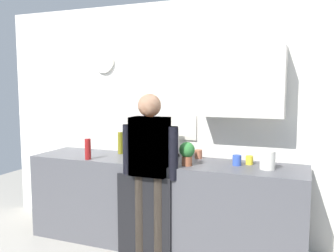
{
  "coord_description": "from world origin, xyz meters",
  "views": [
    {
      "loc": [
        1.39,
        -3.05,
        1.66
      ],
      "look_at": [
        0.09,
        0.25,
        1.27
      ],
      "focal_mm": 38.15,
      "sensor_mm": 36.0,
      "label": 1
    }
  ],
  "objects_px": {
    "bottle_olive_oil": "(120,143)",
    "cup_yellow_cup": "(249,160)",
    "bottle_red_vinegar": "(88,149)",
    "person_guest": "(150,162)",
    "coffee_maker": "(169,144)",
    "person_at_sink": "(150,162)",
    "cup_blue_mug": "(237,160)",
    "storage_canister": "(268,160)",
    "bottle_clear_soda": "(138,145)",
    "cup_terracotta_mug": "(198,154)",
    "potted_plant": "(187,152)"
  },
  "relations": [
    {
      "from": "bottle_olive_oil",
      "to": "person_at_sink",
      "type": "height_order",
      "value": "person_at_sink"
    },
    {
      "from": "coffee_maker",
      "to": "potted_plant",
      "type": "relative_size",
      "value": 1.43
    },
    {
      "from": "person_guest",
      "to": "cup_terracotta_mug",
      "type": "bearing_deg",
      "value": -128.71
    },
    {
      "from": "person_guest",
      "to": "person_at_sink",
      "type": "bearing_deg",
      "value": 180.0
    },
    {
      "from": "bottle_olive_oil",
      "to": "storage_canister",
      "type": "distance_m",
      "value": 1.64
    },
    {
      "from": "bottle_olive_oil",
      "to": "cup_yellow_cup",
      "type": "bearing_deg",
      "value": -1.16
    },
    {
      "from": "coffee_maker",
      "to": "bottle_red_vinegar",
      "type": "relative_size",
      "value": 1.5
    },
    {
      "from": "bottle_clear_soda",
      "to": "person_at_sink",
      "type": "height_order",
      "value": "person_at_sink"
    },
    {
      "from": "bottle_clear_soda",
      "to": "cup_terracotta_mug",
      "type": "bearing_deg",
      "value": 21.58
    },
    {
      "from": "cup_terracotta_mug",
      "to": "storage_canister",
      "type": "relative_size",
      "value": 0.54
    },
    {
      "from": "bottle_red_vinegar",
      "to": "person_at_sink",
      "type": "bearing_deg",
      "value": -4.66
    },
    {
      "from": "bottle_red_vinegar",
      "to": "cup_yellow_cup",
      "type": "xyz_separation_m",
      "value": [
        1.61,
        0.37,
        -0.07
      ]
    },
    {
      "from": "bottle_red_vinegar",
      "to": "cup_terracotta_mug",
      "type": "height_order",
      "value": "bottle_red_vinegar"
    },
    {
      "from": "bottle_clear_soda",
      "to": "cup_yellow_cup",
      "type": "bearing_deg",
      "value": 6.48
    },
    {
      "from": "cup_yellow_cup",
      "to": "cup_terracotta_mug",
      "type": "height_order",
      "value": "cup_terracotta_mug"
    },
    {
      "from": "cup_blue_mug",
      "to": "person_guest",
      "type": "xyz_separation_m",
      "value": [
        -0.77,
        -0.34,
        -0.01
      ]
    },
    {
      "from": "bottle_olive_oil",
      "to": "cup_blue_mug",
      "type": "bearing_deg",
      "value": -4.99
    },
    {
      "from": "cup_blue_mug",
      "to": "coffee_maker",
      "type": "bearing_deg",
      "value": 169.1
    },
    {
      "from": "cup_blue_mug",
      "to": "potted_plant",
      "type": "xyz_separation_m",
      "value": [
        -0.45,
        -0.18,
        0.08
      ]
    },
    {
      "from": "cup_yellow_cup",
      "to": "person_at_sink",
      "type": "height_order",
      "value": "person_at_sink"
    },
    {
      "from": "bottle_red_vinegar",
      "to": "person_guest",
      "type": "height_order",
      "value": "person_guest"
    },
    {
      "from": "cup_blue_mug",
      "to": "bottle_red_vinegar",
      "type": "bearing_deg",
      "value": -169.39
    },
    {
      "from": "cup_blue_mug",
      "to": "bottle_olive_oil",
      "type": "bearing_deg",
      "value": 175.01
    },
    {
      "from": "person_at_sink",
      "to": "person_guest",
      "type": "height_order",
      "value": "same"
    },
    {
      "from": "person_at_sink",
      "to": "person_guest",
      "type": "relative_size",
      "value": 1.0
    },
    {
      "from": "person_guest",
      "to": "storage_canister",
      "type": "bearing_deg",
      "value": -172.44
    },
    {
      "from": "cup_terracotta_mug",
      "to": "storage_canister",
      "type": "height_order",
      "value": "storage_canister"
    },
    {
      "from": "potted_plant",
      "to": "person_guest",
      "type": "height_order",
      "value": "person_guest"
    },
    {
      "from": "coffee_maker",
      "to": "person_guest",
      "type": "height_order",
      "value": "person_guest"
    },
    {
      "from": "coffee_maker",
      "to": "bottle_clear_soda",
      "type": "bearing_deg",
      "value": -145.18
    },
    {
      "from": "bottle_red_vinegar",
      "to": "cup_blue_mug",
      "type": "xyz_separation_m",
      "value": [
        1.5,
        0.28,
        -0.06
      ]
    },
    {
      "from": "coffee_maker",
      "to": "bottle_olive_oil",
      "type": "bearing_deg",
      "value": -177.01
    },
    {
      "from": "bottle_clear_soda",
      "to": "bottle_red_vinegar",
      "type": "distance_m",
      "value": 0.53
    },
    {
      "from": "cup_yellow_cup",
      "to": "cup_blue_mug",
      "type": "height_order",
      "value": "cup_blue_mug"
    },
    {
      "from": "bottle_red_vinegar",
      "to": "cup_blue_mug",
      "type": "height_order",
      "value": "bottle_red_vinegar"
    },
    {
      "from": "bottle_olive_oil",
      "to": "bottle_red_vinegar",
      "type": "relative_size",
      "value": 1.14
    },
    {
      "from": "bottle_clear_soda",
      "to": "cup_yellow_cup",
      "type": "relative_size",
      "value": 3.29
    },
    {
      "from": "potted_plant",
      "to": "cup_blue_mug",
      "type": "bearing_deg",
      "value": 22.41
    },
    {
      "from": "coffee_maker",
      "to": "person_at_sink",
      "type": "height_order",
      "value": "person_at_sink"
    },
    {
      "from": "storage_canister",
      "to": "bottle_clear_soda",
      "type": "bearing_deg",
      "value": 179.4
    },
    {
      "from": "bottle_clear_soda",
      "to": "bottle_olive_oil",
      "type": "height_order",
      "value": "bottle_clear_soda"
    },
    {
      "from": "coffee_maker",
      "to": "bottle_olive_oil",
      "type": "relative_size",
      "value": 1.32
    },
    {
      "from": "cup_yellow_cup",
      "to": "storage_canister",
      "type": "relative_size",
      "value": 0.5
    },
    {
      "from": "potted_plant",
      "to": "bottle_clear_soda",
      "type": "bearing_deg",
      "value": 166.45
    },
    {
      "from": "cup_terracotta_mug",
      "to": "bottle_clear_soda",
      "type": "bearing_deg",
      "value": -158.42
    },
    {
      "from": "cup_blue_mug",
      "to": "person_guest",
      "type": "relative_size",
      "value": 0.06
    },
    {
      "from": "potted_plant",
      "to": "person_at_sink",
      "type": "xyz_separation_m",
      "value": [
        -0.32,
        -0.16,
        -0.09
      ]
    },
    {
      "from": "bottle_olive_oil",
      "to": "cup_yellow_cup",
      "type": "distance_m",
      "value": 1.45
    },
    {
      "from": "coffee_maker",
      "to": "bottle_olive_oil",
      "type": "height_order",
      "value": "coffee_maker"
    },
    {
      "from": "potted_plant",
      "to": "person_guest",
      "type": "relative_size",
      "value": 0.14
    }
  ]
}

